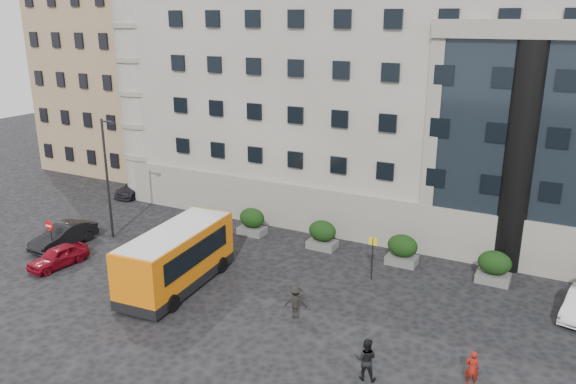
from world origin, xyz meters
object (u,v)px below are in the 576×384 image
at_px(hedge_d, 494,267).
at_px(bus_stop_sign, 373,251).
at_px(street_lamp, 108,174).
at_px(red_truck, 185,170).
at_px(pedestrian_c, 296,302).
at_px(parked_car_a, 58,256).
at_px(minibus, 177,256).
at_px(pedestrian_a, 472,368).
at_px(parked_car_d, 178,181).
at_px(hedge_c, 402,249).
at_px(hedge_a, 252,221).
at_px(parked_car_b, 64,236).
at_px(hedge_b, 322,234).
at_px(parked_car_c, 139,187).
at_px(pedestrian_b, 366,359).
at_px(no_entry_sign, 50,231).

distance_m(hedge_d, bus_stop_sign, 6.76).
relative_size(street_lamp, red_truck, 1.47).
bearing_deg(pedestrian_c, red_truck, -64.06).
height_order(street_lamp, parked_car_a, street_lamp).
bearing_deg(pedestrian_c, minibus, -24.36).
bearing_deg(pedestrian_a, street_lamp, -23.93).
height_order(parked_car_d, pedestrian_a, pedestrian_a).
bearing_deg(parked_car_a, parked_car_d, 109.77).
distance_m(hedge_c, minibus, 13.15).
bearing_deg(red_truck, parked_car_d, -85.38).
relative_size(hedge_d, street_lamp, 0.23).
relative_size(hedge_d, minibus, 0.23).
xyz_separation_m(hedge_a, parked_car_b, (-9.61, -7.41, -0.19)).
distance_m(parked_car_b, parked_car_d, 13.38).
bearing_deg(pedestrian_a, red_truck, -43.82).
relative_size(hedge_a, hedge_b, 1.00).
relative_size(red_truck, parked_car_a, 1.50).
xyz_separation_m(hedge_a, parked_car_c, (-13.00, 3.33, -0.26)).
xyz_separation_m(parked_car_d, pedestrian_b, (23.31, -17.46, 0.17)).
distance_m(hedge_c, hedge_d, 5.20).
relative_size(hedge_b, pedestrian_c, 1.10).
bearing_deg(minibus, street_lamp, 151.75).
xyz_separation_m(parked_car_c, parked_car_d, (2.04, 2.57, 0.08)).
bearing_deg(no_entry_sign, pedestrian_a, -2.58).
distance_m(hedge_a, street_lamp, 9.89).
xyz_separation_m(no_entry_sign, pedestrian_a, (25.23, -1.14, -0.88)).
relative_size(hedge_a, bus_stop_sign, 0.73).
distance_m(hedge_d, pedestrian_a, 10.00).
relative_size(minibus, parked_car_b, 1.79).
relative_size(hedge_b, parked_car_a, 0.51).
height_order(parked_car_b, pedestrian_b, pedestrian_b).
bearing_deg(no_entry_sign, hedge_b, 31.90).
distance_m(bus_stop_sign, pedestrian_c, 6.07).
bearing_deg(minibus, hedge_a, 88.17).
distance_m(parked_car_c, pedestrian_b, 29.40).
relative_size(hedge_d, pedestrian_a, 1.20).
xyz_separation_m(bus_stop_sign, parked_car_a, (-17.00, -6.90, -1.11)).
xyz_separation_m(street_lamp, parked_car_d, (-3.02, 10.70, -3.62)).
xyz_separation_m(minibus, parked_car_a, (-7.88, -1.22, -1.17)).
xyz_separation_m(hedge_a, bus_stop_sign, (9.50, -2.80, 0.80)).
bearing_deg(hedge_a, red_truck, 147.46).
height_order(hedge_b, parked_car_d, hedge_b).
height_order(hedge_a, red_truck, red_truck).
bearing_deg(parked_car_d, parked_car_c, -128.09).
xyz_separation_m(hedge_c, minibus, (-10.02, -8.48, 0.86)).
distance_m(hedge_b, pedestrian_b, 13.59).
height_order(hedge_a, bus_stop_sign, bus_stop_sign).
distance_m(hedge_b, no_entry_sign, 16.74).
distance_m(street_lamp, minibus, 9.46).
relative_size(hedge_c, pedestrian_c, 1.10).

